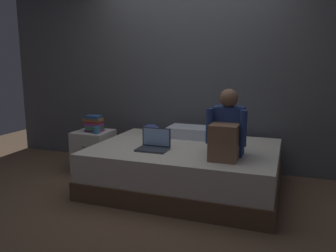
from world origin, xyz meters
name	(u,v)px	position (x,y,z in m)	size (l,w,h in m)	color
ground_plane	(159,195)	(0.00, 0.00, 0.00)	(8.00, 8.00, 0.00)	brown
wall_back	(192,66)	(0.00, 1.20, 1.35)	(5.60, 0.10, 2.70)	#4C4F54
bed	(185,167)	(0.20, 0.30, 0.24)	(2.00, 1.50, 0.49)	brown
nightstand	(94,151)	(-1.10, 0.49, 0.26)	(0.44, 0.46, 0.53)	beige
person_sitting	(227,131)	(0.69, 0.03, 0.74)	(0.39, 0.44, 0.66)	navy
laptop	(154,144)	(-0.07, 0.04, 0.54)	(0.32, 0.23, 0.22)	#333842
pillow	(192,132)	(0.14, 0.75, 0.55)	(0.56, 0.36, 0.13)	silver
book_stack	(94,124)	(-1.07, 0.47, 0.63)	(0.23, 0.17, 0.21)	#703D84
mug	(97,130)	(-0.97, 0.37, 0.57)	(0.08, 0.08, 0.09)	teal
clothes_pile	(151,129)	(-0.42, 0.77, 0.55)	(0.22, 0.19, 0.12)	#3D4C8E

